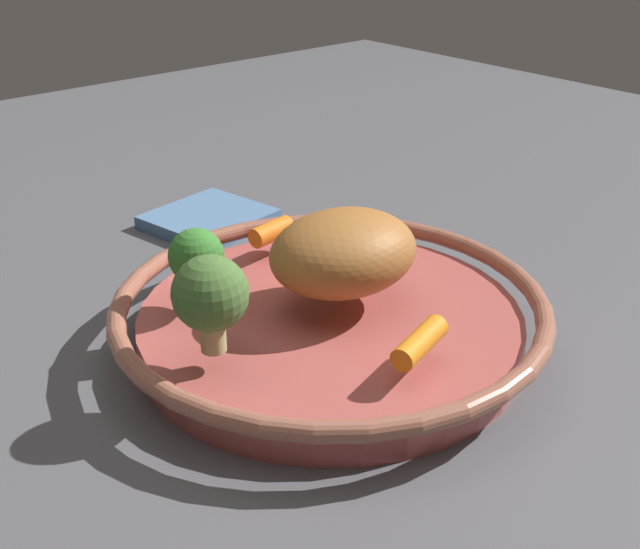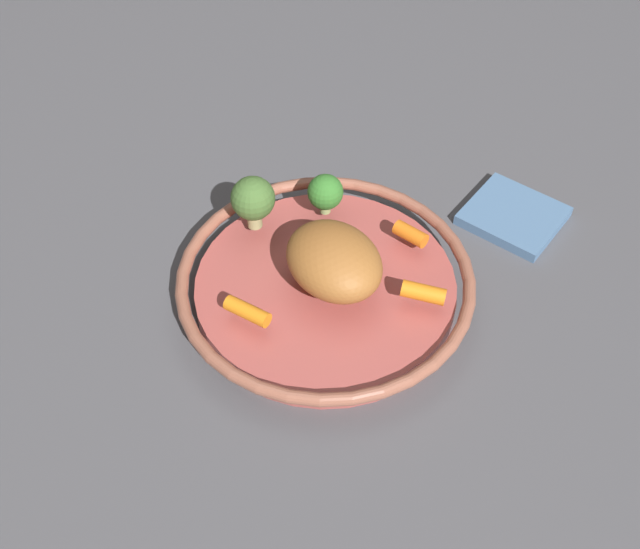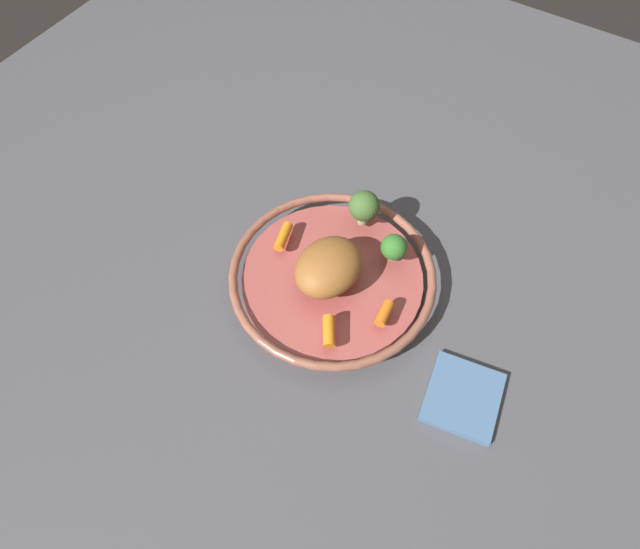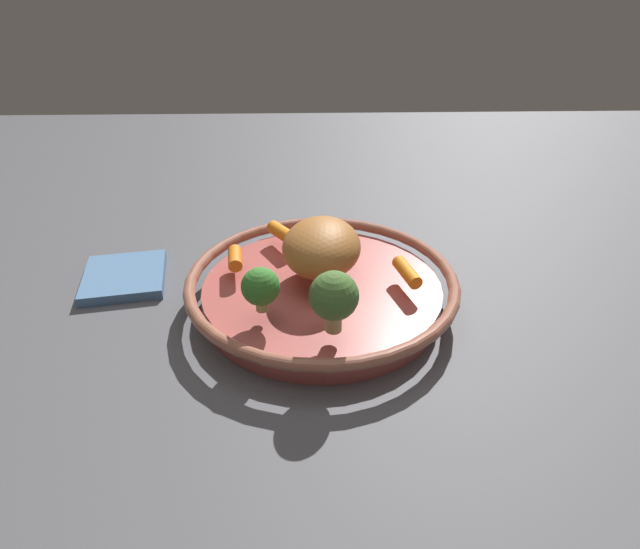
{
  "view_description": "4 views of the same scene",
  "coord_description": "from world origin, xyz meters",
  "px_view_note": "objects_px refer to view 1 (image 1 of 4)",
  "views": [
    {
      "loc": [
        0.41,
        -0.37,
        0.34
      ],
      "look_at": [
        0.01,
        -0.02,
        0.08
      ],
      "focal_mm": 45.46,
      "sensor_mm": 36.0,
      "label": 1
    },
    {
      "loc": [
        0.4,
        0.43,
        0.7
      ],
      "look_at": [
        0.02,
        0.01,
        0.07
      ],
      "focal_mm": 43.68,
      "sensor_mm": 36.0,
      "label": 2
    },
    {
      "loc": [
        -0.24,
        0.42,
        0.82
      ],
      "look_at": [
        0.01,
        0.03,
        0.06
      ],
      "focal_mm": 31.43,
      "sensor_mm": 36.0,
      "label": 3
    },
    {
      "loc": [
        -0.02,
        -0.58,
        0.4
      ],
      "look_at": [
        -0.0,
        -0.02,
        0.06
      ],
      "focal_mm": 30.4,
      "sensor_mm": 36.0,
      "label": 4
    }
  ],
  "objects_px": {
    "serving_bowl": "(330,319)",
    "baby_carrot_center": "(374,229)",
    "baby_carrot_right": "(420,342)",
    "broccoli_floret_small": "(210,296)",
    "dish_towel": "(209,219)",
    "broccoli_floret_edge": "(196,257)",
    "roast_chicken_piece": "(342,252)",
    "baby_carrot_left": "(271,232)"
  },
  "relations": [
    {
      "from": "serving_bowl",
      "to": "baby_carrot_center",
      "type": "relative_size",
      "value": 7.06
    },
    {
      "from": "baby_carrot_right",
      "to": "broccoli_floret_small",
      "type": "relative_size",
      "value": 0.75
    },
    {
      "from": "baby_carrot_right",
      "to": "broccoli_floret_small",
      "type": "distance_m",
      "value": 0.14
    },
    {
      "from": "baby_carrot_right",
      "to": "dish_towel",
      "type": "distance_m",
      "value": 0.39
    },
    {
      "from": "serving_bowl",
      "to": "dish_towel",
      "type": "relative_size",
      "value": 2.99
    },
    {
      "from": "serving_bowl",
      "to": "baby_carrot_right",
      "type": "bearing_deg",
      "value": -6.3
    },
    {
      "from": "serving_bowl",
      "to": "dish_towel",
      "type": "xyz_separation_m",
      "value": [
        -0.27,
        0.07,
        -0.02
      ]
    },
    {
      "from": "baby_carrot_right",
      "to": "dish_towel",
      "type": "relative_size",
      "value": 0.46
    },
    {
      "from": "serving_bowl",
      "to": "broccoli_floret_small",
      "type": "distance_m",
      "value": 0.13
    },
    {
      "from": "broccoli_floret_edge",
      "to": "broccoli_floret_small",
      "type": "xyz_separation_m",
      "value": [
        0.08,
        -0.04,
        0.01
      ]
    },
    {
      "from": "baby_carrot_center",
      "to": "serving_bowl",
      "type": "bearing_deg",
      "value": -61.62
    },
    {
      "from": "broccoli_floret_edge",
      "to": "roast_chicken_piece",
      "type": "bearing_deg",
      "value": 52.55
    },
    {
      "from": "roast_chicken_piece",
      "to": "broccoli_floret_edge",
      "type": "bearing_deg",
      "value": -127.45
    },
    {
      "from": "broccoli_floret_edge",
      "to": "dish_towel",
      "type": "height_order",
      "value": "broccoli_floret_edge"
    },
    {
      "from": "baby_carrot_left",
      "to": "broccoli_floret_small",
      "type": "height_order",
      "value": "broccoli_floret_small"
    },
    {
      "from": "baby_carrot_left",
      "to": "broccoli_floret_small",
      "type": "bearing_deg",
      "value": -50.14
    },
    {
      "from": "roast_chicken_piece",
      "to": "broccoli_floret_edge",
      "type": "distance_m",
      "value": 0.11
    },
    {
      "from": "broccoli_floret_small",
      "to": "dish_towel",
      "type": "height_order",
      "value": "broccoli_floret_small"
    },
    {
      "from": "roast_chicken_piece",
      "to": "baby_carrot_right",
      "type": "height_order",
      "value": "roast_chicken_piece"
    },
    {
      "from": "baby_carrot_right",
      "to": "baby_carrot_left",
      "type": "distance_m",
      "value": 0.22
    },
    {
      "from": "baby_carrot_center",
      "to": "baby_carrot_right",
      "type": "bearing_deg",
      "value": -35.08
    },
    {
      "from": "serving_bowl",
      "to": "baby_carrot_right",
      "type": "height_order",
      "value": "baby_carrot_right"
    },
    {
      "from": "broccoli_floret_edge",
      "to": "broccoli_floret_small",
      "type": "relative_size",
      "value": 0.76
    },
    {
      "from": "baby_carrot_left",
      "to": "broccoli_floret_small",
      "type": "distance_m",
      "value": 0.19
    },
    {
      "from": "roast_chicken_piece",
      "to": "serving_bowl",
      "type": "bearing_deg",
      "value": -82.34
    },
    {
      "from": "serving_bowl",
      "to": "baby_carrot_left",
      "type": "distance_m",
      "value": 0.12
    },
    {
      "from": "dish_towel",
      "to": "baby_carrot_center",
      "type": "bearing_deg",
      "value": 8.86
    },
    {
      "from": "roast_chicken_piece",
      "to": "baby_carrot_left",
      "type": "xyz_separation_m",
      "value": [
        -0.11,
        0.01,
        -0.02
      ]
    },
    {
      "from": "baby_carrot_right",
      "to": "baby_carrot_center",
      "type": "distance_m",
      "value": 0.19
    },
    {
      "from": "roast_chicken_piece",
      "to": "baby_carrot_right",
      "type": "relative_size",
      "value": 2.29
    },
    {
      "from": "serving_bowl",
      "to": "dish_towel",
      "type": "distance_m",
      "value": 0.28
    },
    {
      "from": "serving_bowl",
      "to": "broccoli_floret_small",
      "type": "relative_size",
      "value": 4.9
    },
    {
      "from": "baby_carrot_right",
      "to": "broccoli_floret_small",
      "type": "xyz_separation_m",
      "value": [
        -0.1,
        -0.1,
        0.03
      ]
    },
    {
      "from": "roast_chicken_piece",
      "to": "baby_carrot_center",
      "type": "height_order",
      "value": "roast_chicken_piece"
    },
    {
      "from": "serving_bowl",
      "to": "roast_chicken_piece",
      "type": "bearing_deg",
      "value": 97.66
    },
    {
      "from": "serving_bowl",
      "to": "broccoli_floret_edge",
      "type": "distance_m",
      "value": 0.12
    },
    {
      "from": "serving_bowl",
      "to": "dish_towel",
      "type": "bearing_deg",
      "value": 166.35
    },
    {
      "from": "baby_carrot_center",
      "to": "dish_towel",
      "type": "height_order",
      "value": "baby_carrot_center"
    },
    {
      "from": "baby_carrot_left",
      "to": "broccoli_floret_edge",
      "type": "distance_m",
      "value": 0.11
    },
    {
      "from": "serving_bowl",
      "to": "baby_carrot_right",
      "type": "distance_m",
      "value": 0.11
    },
    {
      "from": "broccoli_floret_small",
      "to": "broccoli_floret_edge",
      "type": "bearing_deg",
      "value": 153.44
    },
    {
      "from": "baby_carrot_right",
      "to": "broccoli_floret_small",
      "type": "bearing_deg",
      "value": -132.76
    }
  ]
}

